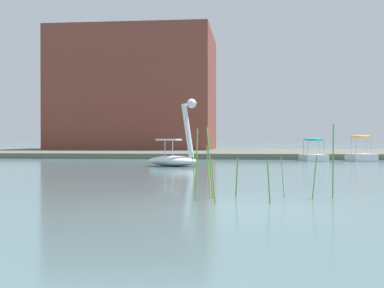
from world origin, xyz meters
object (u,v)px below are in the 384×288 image
pedal_boat_teal (313,154)px  pedal_boat_orange (361,154)px  parked_van (172,139)px  swan_boat (175,155)px

pedal_boat_teal → pedal_boat_orange: (2.74, -0.16, 0.00)m
pedal_boat_teal → pedal_boat_orange: pedal_boat_orange is taller
pedal_boat_orange → pedal_boat_teal: bearing=176.7°
pedal_boat_orange → parked_van: size_ratio=0.50×
swan_boat → pedal_boat_orange: swan_boat is taller
pedal_boat_teal → swan_boat: bearing=-133.8°
pedal_boat_teal → parked_van: size_ratio=0.50×
pedal_boat_orange → swan_boat: bearing=-143.4°
pedal_boat_teal → parked_van: parked_van is taller
swan_boat → pedal_boat_teal: (7.27, 7.59, -0.12)m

